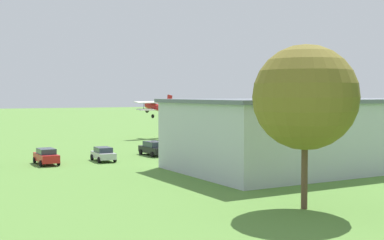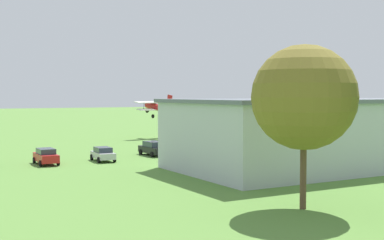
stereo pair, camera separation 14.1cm
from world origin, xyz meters
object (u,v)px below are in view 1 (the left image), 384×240
Objects in this scene: hangar at (317,133)px; person_by_parked_cars at (286,139)px; biplane at (158,107)px; car_silver at (103,154)px; person_watching_takeoff at (214,146)px; tree_by_windsock at (305,97)px; person_near_hangar_door at (257,142)px; windsock at (216,107)px; car_black at (153,148)px; car_blue at (318,142)px; car_red at (46,156)px.

person_by_parked_cars is (-12.35, -20.62, -2.62)m from hangar.
biplane reaches higher than car_silver.
tree_by_windsock reaches higher than person_watching_takeoff.
person_near_hangar_door is 0.34× the size of windsock.
hangar is at bearing 75.37° from person_near_hangar_door.
biplane reaches higher than car_black.
car_blue is at bearing -132.59° from tree_by_windsock.
tree_by_windsock is 1.98× the size of windsock.
hangar is 5.98× the size of car_blue.
car_black is 23.33m from person_by_parked_cars.
biplane is at bearing -115.38° from car_black.
windsock is at bearing -120.82° from person_watching_takeoff.
hangar is 3.81× the size of biplane.
car_blue is 0.47× the size of tree_by_windsock.
car_blue is at bearing 78.76° from windsock.
car_black is at bearing 64.62° from biplane.
car_black is at bearing 10.54° from person_by_parked_cars.
hangar is 27.58m from car_red.
biplane reaches higher than car_blue.
person_watching_takeoff is 45.51m from windsock.
windsock reaches higher than person_near_hangar_door.
biplane is 27.89m from car_blue.
person_near_hangar_door is (7.97, -2.83, 0.04)m from car_blue.
car_black is 31.64m from tree_by_windsock.
tree_by_windsock is at bearing 108.67° from car_red.
person_near_hangar_door is at bearing -178.71° from car_black.
biplane reaches higher than car_red.
person_near_hangar_door is at bearing -170.21° from person_watching_takeoff.
person_watching_takeoff is 0.99× the size of person_near_hangar_door.
tree_by_windsock is 76.96m from windsock.
person_by_parked_cars is at bearing -126.62° from tree_by_windsock.
person_watching_takeoff is (-7.73, 0.91, 0.01)m from car_black.
person_watching_takeoff is at bearing -110.01° from tree_by_windsock.
hangar is 6.65× the size of car_red.
biplane reaches higher than person_watching_takeoff.
hangar is at bearing 59.08° from person_by_parked_cars.
tree_by_windsock reaches higher than hangar.
car_silver is 30.52m from person_by_parked_cars.
tree_by_windsock is (-3.69, 28.61, 6.21)m from car_silver.
person_by_parked_cars is at bearing 76.62° from windsock.
car_black is 1.14× the size of car_silver.
car_silver is 2.64× the size of person_by_parked_cars.
person_watching_takeoff is (15.18, -1.58, 0.03)m from car_blue.
hangar is 7.10× the size of car_silver.
car_black is at bearing -6.20° from car_blue.
person_watching_takeoff is at bearing 173.30° from car_black.
car_black is 13.08m from car_red.
hangar is 58.11m from windsock.
windsock is at bearing -142.14° from biplane.
person_watching_takeoff is 32.48m from tree_by_windsock.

